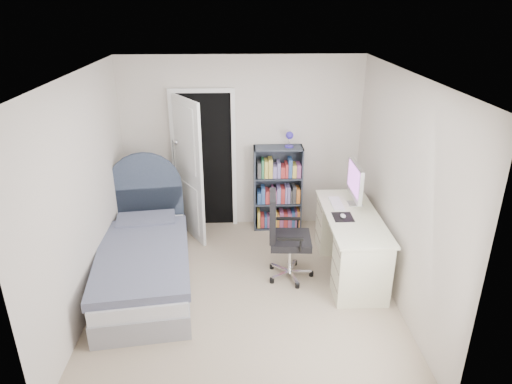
{
  "coord_description": "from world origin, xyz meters",
  "views": [
    {
      "loc": [
        -0.05,
        -4.5,
        3.17
      ],
      "look_at": [
        0.14,
        0.31,
        1.13
      ],
      "focal_mm": 32.0,
      "sensor_mm": 36.0,
      "label": 1
    }
  ],
  "objects_px": {
    "bed": "(145,260)",
    "desk": "(350,240)",
    "bookcase": "(278,191)",
    "office_chair": "(283,233)",
    "nightstand": "(157,207)",
    "floor_lamp": "(178,193)"
  },
  "relations": [
    {
      "from": "bed",
      "to": "desk",
      "type": "bearing_deg",
      "value": 3.38
    },
    {
      "from": "floor_lamp",
      "to": "office_chair",
      "type": "xyz_separation_m",
      "value": [
        1.42,
        -1.34,
        0.04
      ]
    },
    {
      "from": "bookcase",
      "to": "desk",
      "type": "distance_m",
      "value": 1.48
    },
    {
      "from": "bed",
      "to": "bookcase",
      "type": "bearing_deg",
      "value": 39.1
    },
    {
      "from": "bed",
      "to": "desk",
      "type": "height_order",
      "value": "bed"
    },
    {
      "from": "bookcase",
      "to": "office_chair",
      "type": "xyz_separation_m",
      "value": [
        -0.06,
        -1.34,
        0.03
      ]
    },
    {
      "from": "nightstand",
      "to": "bookcase",
      "type": "bearing_deg",
      "value": 3.51
    },
    {
      "from": "bed",
      "to": "office_chair",
      "type": "bearing_deg",
      "value": 1.79
    },
    {
      "from": "nightstand",
      "to": "floor_lamp",
      "type": "bearing_deg",
      "value": 20.35
    },
    {
      "from": "desk",
      "to": "office_chair",
      "type": "bearing_deg",
      "value": -173.49
    },
    {
      "from": "bed",
      "to": "nightstand",
      "type": "xyz_separation_m",
      "value": [
        -0.05,
        1.29,
        0.1
      ]
    },
    {
      "from": "desk",
      "to": "nightstand",
      "type": "bearing_deg",
      "value": 155.98
    },
    {
      "from": "nightstand",
      "to": "desk",
      "type": "bearing_deg",
      "value": -24.02
    },
    {
      "from": "desk",
      "to": "office_chair",
      "type": "height_order",
      "value": "desk"
    },
    {
      "from": "nightstand",
      "to": "bookcase",
      "type": "height_order",
      "value": "bookcase"
    },
    {
      "from": "bed",
      "to": "floor_lamp",
      "type": "height_order",
      "value": "floor_lamp"
    },
    {
      "from": "floor_lamp",
      "to": "bookcase",
      "type": "bearing_deg",
      "value": -0.02
    },
    {
      "from": "nightstand",
      "to": "bookcase",
      "type": "distance_m",
      "value": 1.78
    },
    {
      "from": "office_chair",
      "to": "nightstand",
      "type": "bearing_deg",
      "value": 144.21
    },
    {
      "from": "nightstand",
      "to": "bookcase",
      "type": "relative_size",
      "value": 0.41
    },
    {
      "from": "nightstand",
      "to": "floor_lamp",
      "type": "height_order",
      "value": "floor_lamp"
    },
    {
      "from": "bookcase",
      "to": "office_chair",
      "type": "bearing_deg",
      "value": -92.42
    }
  ]
}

